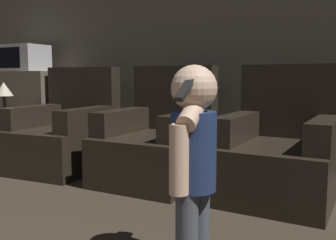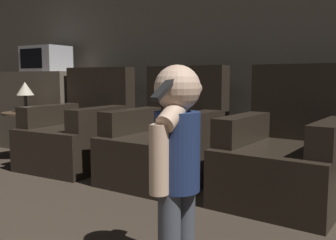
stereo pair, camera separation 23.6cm
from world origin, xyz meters
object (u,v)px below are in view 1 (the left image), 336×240
Objects in this scene: microwave at (23,58)px; armchair_right at (280,153)px; lamp at (4,90)px; armchair_left at (65,135)px; armchair_middle at (158,142)px; person_toddler at (193,151)px.

armchair_right is at bearing -8.76° from microwave.
armchair_right is 2.76m from lamp.
microwave reaches higher than armchair_left.
lamp is at bearing -176.55° from armchair_left.
armchair_middle is 1.00× the size of armchair_right.
microwave is at bearing -114.77° from person_toddler.
armchair_left is 1.00× the size of armchair_middle.
armchair_middle is 1.82× the size of microwave.
armchair_left is at bearing -177.78° from armchair_middle.
microwave is at bearing 153.12° from armchair_left.
armchair_middle is at bearing 2.24° from lamp.
armchair_left is 2.01m from armchair_right.
person_toddler is (0.82, -1.28, 0.23)m from armchair_middle.
lamp is at bearing -174.23° from armchair_right.
armchair_right is (1.00, -0.00, 0.00)m from armchair_middle.
person_toddler is at bearing -25.47° from lamp.
armchair_right is 1.82× the size of microwave.
lamp is (-2.55, 1.21, 0.20)m from person_toddler.
microwave is (-0.99, 0.46, 0.77)m from armchair_left.
armchair_right reaches higher than person_toddler.
armchair_right is at bearing 1.41° from lamp.
lamp is (-0.72, -0.07, 0.42)m from armchair_left.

